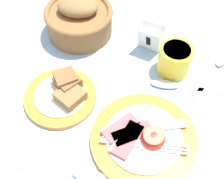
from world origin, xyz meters
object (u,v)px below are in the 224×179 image
Objects in this scene: number_card at (150,39)px; teaspoon_by_saucer at (176,86)px; bread_basket at (79,19)px; teaspoon_near_cup at (77,174)px; teaspoon_stray at (219,65)px; bread_plate at (63,93)px; sugar_cup at (175,59)px; breakfast_plate at (143,138)px.

teaspoon_by_saucer is (0.10, -0.10, -0.03)m from number_card.
bread_basket reaches higher than teaspoon_near_cup.
number_card is 0.19m from teaspoon_stray.
teaspoon_by_saucer is 1.01× the size of teaspoon_stray.
sugar_cup reaches higher than bread_plate.
bread_basket is 0.95× the size of teaspoon_by_saucer.
breakfast_plate is at bearing -70.66° from number_card.
bread_basket is 0.31m from teaspoon_by_saucer.
bread_basket is (-0.28, 0.04, 0.01)m from sugar_cup.
teaspoon_by_saucer and teaspoon_stray have the same top height.
teaspoon_near_cup is (-0.13, -0.29, 0.00)m from teaspoon_by_saucer.
number_card is at bearing 105.00° from breakfast_plate.
breakfast_plate is 0.22m from sugar_cup.
teaspoon_near_cup is (-0.10, -0.12, -0.01)m from breakfast_plate.
number_card is (0.14, 0.22, 0.02)m from bread_plate.
bread_plate is 2.32× the size of number_card.
breakfast_plate is 1.20× the size of teaspoon_near_cup.
teaspoon_by_saucer is 1.00× the size of teaspoon_near_cup.
teaspoon_stray is (0.11, 0.27, -0.01)m from breakfast_plate.
teaspoon_by_saucer and teaspoon_near_cup have the same top height.
teaspoon_by_saucer is at bearing 157.28° from teaspoon_stray.
sugar_cup is at bearing 39.11° from bread_plate.
bread_basket is 0.20m from number_card.
breakfast_plate is 0.17m from teaspoon_by_saucer.
bread_basket is at bearing -172.82° from number_card.
breakfast_plate is 2.84× the size of sugar_cup.
bread_plate is 0.27m from number_card.
teaspoon_near_cup is (0.11, -0.16, -0.01)m from bread_plate.
teaspoon_near_cup is (-0.11, -0.34, -0.03)m from sugar_cup.
breakfast_plate is at bearing 67.46° from teaspoon_by_saucer.
bread_plate is 2.09× the size of sugar_cup.
breakfast_plate is 1.27× the size of bread_basket.
sugar_cup is 0.43× the size of teaspoon_stray.
number_card reaches higher than teaspoon_by_saucer.
bread_plate is 0.27m from teaspoon_by_saucer.
teaspoon_stray is at bearing 6.84° from number_card.
bread_basket is at bearing -29.23° from teaspoon_by_saucer.
breakfast_plate reaches higher than teaspoon_stray.
teaspoon_stray is (0.33, 0.23, -0.01)m from bread_plate.
bread_basket is (-0.27, 0.26, 0.04)m from breakfast_plate.
sugar_cup is at bearing -26.74° from number_card.
breakfast_plate is 0.28m from number_card.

